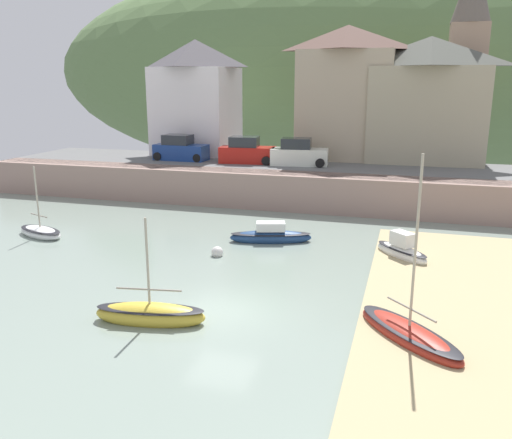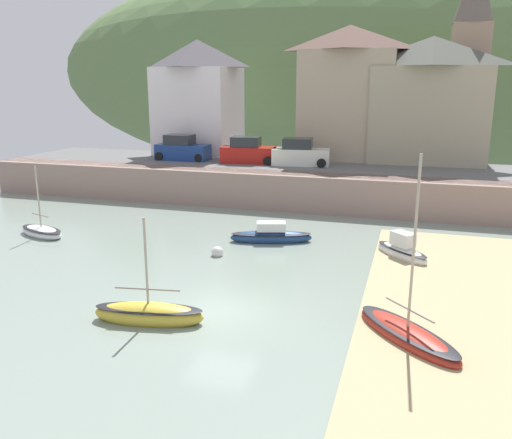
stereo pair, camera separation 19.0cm
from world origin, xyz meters
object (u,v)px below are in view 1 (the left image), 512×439
sailboat_blue_trim (402,251)px  dinghy_open_wooden (41,232)px  waterfront_building_left (196,96)px  parked_car_by_wall (247,152)px  sailboat_tall_mast (409,334)px  parked_car_end_of_row (299,154)px  waterfront_building_centre (346,92)px  mooring_buoy (217,252)px  church_with_spire (467,54)px  sailboat_far_left (150,314)px  waterfront_building_right (427,99)px  rowboat_small_beached (271,236)px  parked_car_near_slipway (180,150)px

sailboat_blue_trim → dinghy_open_wooden: dinghy_open_wooden is taller
waterfront_building_left → parked_car_by_wall: (5.80, -4.50, -3.91)m
sailboat_tall_mast → parked_car_end_of_row: (-8.23, 21.20, 2.95)m
waterfront_building_centre → parked_car_by_wall: 9.10m
parked_car_end_of_row → mooring_buoy: 14.95m
church_with_spire → sailboat_far_left: size_ratio=3.76×
sailboat_tall_mast → parked_car_by_wall: sailboat_tall_mast is taller
waterfront_building_right → sailboat_far_left: bearing=-109.2°
sailboat_blue_trim → sailboat_far_left: sailboat_far_left is taller
parked_car_by_wall → parked_car_end_of_row: same height
church_with_spire → dinghy_open_wooden: bearing=-135.6°
waterfront_building_right → sailboat_far_left: waterfront_building_right is taller
parked_car_by_wall → sailboat_blue_trim: bearing=-52.6°
waterfront_building_centre → dinghy_open_wooden: bearing=-127.5°
waterfront_building_left → rowboat_small_beached: waterfront_building_left is taller
sailboat_blue_trim → dinghy_open_wooden: bearing=-129.6°
waterfront_building_centre → parked_car_by_wall: (-6.64, -4.50, -4.29)m
waterfront_building_right → rowboat_small_beached: waterfront_building_right is taller
sailboat_far_left → mooring_buoy: size_ratio=7.02×
rowboat_small_beached → parked_car_end_of_row: bearing=78.3°
waterfront_building_left → parked_car_by_wall: bearing=-37.8°
sailboat_tall_mast → sailboat_far_left: bearing=-126.6°
church_with_spire → parked_car_by_wall: (-15.46, -8.50, -7.21)m
parked_car_by_wall → rowboat_small_beached: bearing=-73.0°
dinghy_open_wooden → sailboat_tall_mast: (19.81, -7.11, 0.02)m
mooring_buoy → waterfront_building_right: bearing=63.2°
church_with_spire → sailboat_blue_trim: bearing=-100.2°
waterfront_building_centre → sailboat_tall_mast: size_ratio=1.57×
mooring_buoy → waterfront_building_centre: bearing=79.2°
waterfront_building_left → sailboat_blue_trim: size_ratio=3.12×
waterfront_building_left → sailboat_far_left: size_ratio=2.24×
dinghy_open_wooden → parked_car_end_of_row: (11.58, 14.09, 2.97)m
waterfront_building_left → parked_car_by_wall: size_ratio=2.17×
parked_car_near_slipway → waterfront_building_right: bearing=15.8°
waterfront_building_centre → church_with_spire: church_with_spire is taller
parked_car_near_slipway → parked_car_end_of_row: size_ratio=0.97×
sailboat_tall_mast → parked_car_end_of_row: 22.93m
church_with_spire → dinghy_open_wooden: 33.87m
sailboat_far_left → parked_car_by_wall: parked_car_by_wall is taller
sailboat_blue_trim → church_with_spire: bearing=125.2°
mooring_buoy → sailboat_blue_trim: bearing=14.4°
waterfront_building_centre → church_with_spire: bearing=24.4°
waterfront_building_right → parked_car_near_slipway: bearing=-166.0°
sailboat_tall_mast → mooring_buoy: size_ratio=10.82×
waterfront_building_left → waterfront_building_right: 18.46m
parked_car_near_slipway → mooring_buoy: size_ratio=7.05×
sailboat_blue_trim → sailboat_tall_mast: size_ratio=0.47×
waterfront_building_centre → church_with_spire: 10.12m
waterfront_building_left → parked_car_near_slipway: waterfront_building_left is taller
church_with_spire → parked_car_by_wall: church_with_spire is taller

